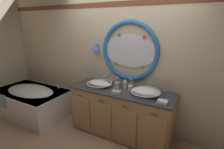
{
  "coord_description": "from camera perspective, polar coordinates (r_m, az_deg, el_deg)",
  "views": [
    {
      "loc": [
        1.35,
        -2.35,
        2.01
      ],
      "look_at": [
        -0.1,
        0.25,
        1.13
      ],
      "focal_mm": 28.16,
      "sensor_mm": 36.0,
      "label": 1
    }
  ],
  "objects": [
    {
      "name": "sink_basin_left",
      "position": [
        3.25,
        -4.04,
        -2.87
      ],
      "size": [
        0.46,
        0.46,
        0.11
      ],
      "color": "white",
      "rests_on": "vanity_counter"
    },
    {
      "name": "faucet_set_left",
      "position": [
        3.45,
        -1.76,
        -1.54
      ],
      "size": [
        0.24,
        0.14,
        0.16
      ],
      "color": "silver",
      "rests_on": "vanity_counter"
    },
    {
      "name": "back_wall_assembly",
      "position": [
        3.3,
        4.41,
        4.41
      ],
      "size": [
        6.4,
        0.26,
        2.6
      ],
      "color": "beige",
      "rests_on": "ground_plane"
    },
    {
      "name": "folded_hand_towel",
      "position": [
        2.69,
        16.11,
        -8.54
      ],
      "size": [
        0.15,
        0.12,
        0.05
      ],
      "color": "white",
      "rests_on": "vanity_counter"
    },
    {
      "name": "ground_plane",
      "position": [
        3.37,
        -0.67,
        -20.06
      ],
      "size": [
        14.0,
        14.0,
        0.0
      ],
      "primitive_type": "plane",
      "color": "tan"
    },
    {
      "name": "vanity_counter",
      "position": [
        3.27,
        3.04,
        -12.15
      ],
      "size": [
        1.85,
        0.66,
        0.88
      ],
      "color": "tan",
      "rests_on": "ground_plane"
    },
    {
      "name": "faucet_set_right",
      "position": [
        3.12,
        12.37,
        -3.92
      ],
      "size": [
        0.21,
        0.14,
        0.16
      ],
      "color": "silver",
      "rests_on": "vanity_counter"
    },
    {
      "name": "toothbrush_holder_left",
      "position": [
        3.18,
        1.65,
        -3.3
      ],
      "size": [
        0.09,
        0.09,
        0.21
      ],
      "color": "white",
      "rests_on": "vanity_counter"
    },
    {
      "name": "soap_dispenser",
      "position": [
        3.15,
        4.26,
        -3.21
      ],
      "size": [
        0.06,
        0.07,
        0.17
      ],
      "color": "#EFE5C6",
      "rests_on": "vanity_counter"
    },
    {
      "name": "sink_basin_right",
      "position": [
        2.89,
        10.87,
        -5.5
      ],
      "size": [
        0.47,
        0.47,
        0.12
      ],
      "color": "white",
      "rests_on": "vanity_counter"
    },
    {
      "name": "toiletry_basket",
      "position": [
        2.92,
        1.4,
        -5.67
      ],
      "size": [
        0.14,
        0.09,
        0.11
      ],
      "color": "beige",
      "rests_on": "vanity_counter"
    },
    {
      "name": "bathtub",
      "position": [
        4.35,
        -24.68,
        -7.51
      ],
      "size": [
        1.61,
        0.96,
        0.69
      ],
      "color": "white",
      "rests_on": "ground_plane"
    },
    {
      "name": "toothbrush_holder_right",
      "position": [
        3.06,
        5.95,
        -4.28
      ],
      "size": [
        0.09,
        0.09,
        0.22
      ],
      "color": "white",
      "rests_on": "vanity_counter"
    }
  ]
}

